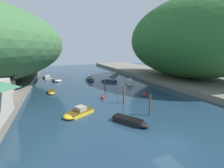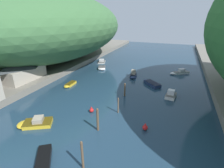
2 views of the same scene
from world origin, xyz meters
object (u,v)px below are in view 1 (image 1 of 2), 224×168
boat_white_cruiser (47,77)px  channel_buoy_far (144,94)px  channel_buoy_near (102,97)px  boat_near_quay (57,80)px  boat_far_right_bank (108,81)px  boat_moored_right (113,75)px  boat_far_upstream (78,113)px  boat_mid_channel (90,80)px  boat_yellow_tender (132,122)px  boat_navy_launch (129,82)px  boat_red_skiff (51,92)px

boat_white_cruiser → channel_buoy_far: (20.23, -30.84, 0.08)m
channel_buoy_near → boat_near_quay: bearing=110.1°
boat_far_right_bank → boat_moored_right: bearing=14.9°
boat_far_upstream → channel_buoy_near: 8.45m
boat_mid_channel → boat_yellow_tender: bearing=78.3°
boat_navy_launch → channel_buoy_far: size_ratio=3.23×
boat_near_quay → boat_mid_channel: (10.04, -3.30, 0.18)m
boat_far_upstream → channel_buoy_near: bearing=-73.0°
boat_far_right_bank → boat_red_skiff: bearing=157.7°
boat_far_upstream → boat_navy_launch: size_ratio=1.46×
boat_far_right_bank → boat_yellow_tender: (-6.43, -27.01, 0.01)m
boat_red_skiff → channel_buoy_near: 12.72m
boat_white_cruiser → boat_yellow_tender: 42.58m
boat_red_skiff → boat_mid_channel: (11.62, 10.51, 0.26)m
boat_near_quay → boat_moored_right: boat_moored_right is taller
boat_near_quay → boat_navy_launch: boat_navy_launch is taller
boat_far_upstream → boat_yellow_tender: bearing=-160.0°
boat_far_upstream → boat_far_right_bank: boat_far_upstream is taller
boat_moored_right → boat_far_right_bank: bearing=114.8°
channel_buoy_near → boat_yellow_tender: bearing=-87.9°
boat_moored_right → boat_white_cruiser: 24.26m
boat_mid_channel → boat_far_right_bank: (4.91, -3.34, -0.19)m
boat_mid_channel → boat_yellow_tender: (-1.51, -30.35, -0.18)m
channel_buoy_far → boat_white_cruiser: bearing=123.3°
boat_navy_launch → boat_far_upstream: bearing=-128.5°
boat_red_skiff → boat_near_quay: bearing=-98.6°
boat_red_skiff → boat_moored_right: bearing=-144.1°
boat_moored_right → boat_navy_launch: bearing=140.0°
boat_yellow_tender → boat_white_cruiser: bearing=-108.9°
channel_buoy_far → boat_moored_right: bearing=82.2°
channel_buoy_near → boat_far_upstream: bearing=-134.1°
boat_mid_channel → channel_buoy_far: bearing=100.1°
boat_far_right_bank → channel_buoy_near: channel_buoy_near is taller
boat_near_quay → boat_mid_channel: boat_mid_channel is taller
boat_red_skiff → boat_white_cruiser: size_ratio=0.78×
boat_yellow_tender → boat_far_upstream: bearing=-76.1°
boat_navy_launch → boat_moored_right: boat_navy_launch is taller
boat_white_cruiser → channel_buoy_near: (11.35, -29.35, 0.06)m
boat_far_upstream → boat_white_cruiser: (-5.47, 35.42, -0.04)m
boat_mid_channel → boat_navy_launch: size_ratio=1.02×
boat_white_cruiser → channel_buoy_far: boat_white_cruiser is taller
boat_near_quay → channel_buoy_far: bearing=103.8°
boat_white_cruiser → channel_buoy_near: boat_white_cruiser is taller
boat_far_right_bank → boat_yellow_tender: 27.76m
boat_far_upstream → boat_moored_right: (18.51, 31.75, 0.02)m
boat_near_quay → boat_far_right_bank: 16.36m
boat_far_right_bank → channel_buoy_far: 17.05m
boat_far_right_bank → boat_moored_right: size_ratio=0.94×
boat_red_skiff → boat_navy_launch: size_ratio=1.07×
boat_mid_channel → boat_white_cruiser: 16.99m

